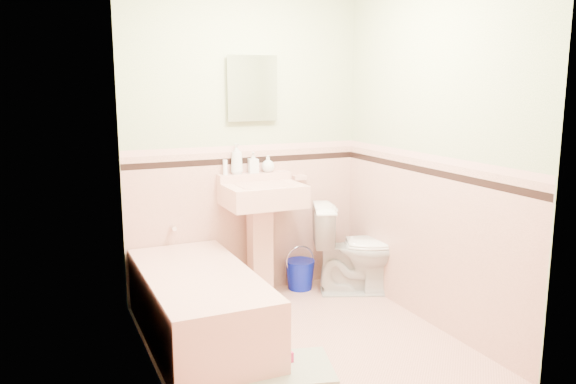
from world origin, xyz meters
name	(u,v)px	position (x,y,z in m)	size (l,w,h in m)	color
floor	(303,342)	(0.00, 0.00, 0.00)	(2.20, 2.20, 0.00)	#E1A793
wall_back	(245,144)	(0.00, 1.10, 1.25)	(2.50, 2.50, 0.00)	beige
wall_front	(405,188)	(0.00, -1.10, 1.25)	(2.50, 2.50, 0.00)	beige
wall_left	(147,170)	(-1.00, 0.00, 1.25)	(2.50, 2.50, 0.00)	beige
wall_right	(430,153)	(1.00, 0.00, 1.25)	(2.50, 2.50, 0.00)	beige
wainscot_back	(247,222)	(0.00, 1.09, 0.60)	(2.00, 2.00, 0.00)	#E3AC98
wainscot_front	(399,317)	(0.00, -1.09, 0.60)	(2.00, 2.00, 0.00)	#E3AC98
wainscot_left	(154,278)	(-0.99, 0.00, 0.60)	(2.20, 2.20, 0.00)	#E3AC98
wainscot_right	(425,241)	(0.99, 0.00, 0.60)	(2.20, 2.20, 0.00)	#E3AC98
accent_back	(246,160)	(0.00, 1.08, 1.12)	(2.00, 2.00, 0.00)	black
accent_front	(402,214)	(0.00, -1.08, 1.12)	(2.00, 2.00, 0.00)	black
accent_left	(151,192)	(-0.98, 0.00, 1.12)	(2.20, 2.20, 0.00)	black
accent_right	(427,171)	(0.98, 0.00, 1.12)	(2.20, 2.20, 0.00)	black
cap_back	(246,148)	(0.00, 1.08, 1.22)	(2.00, 2.00, 0.00)	#E1AA9D
cap_front	(403,194)	(0.00, -1.08, 1.22)	(2.00, 2.00, 0.00)	#E1AA9D
cap_left	(150,175)	(-0.98, 0.00, 1.22)	(2.20, 2.20, 0.00)	#E1AA9D
cap_right	(428,157)	(0.98, 0.00, 1.22)	(2.20, 2.20, 0.00)	#E1AA9D
bathtub	(199,308)	(-0.63, 0.33, 0.23)	(0.70, 1.50, 0.45)	#DCA794
tub_faucet	(173,227)	(-0.63, 1.05, 0.63)	(0.04, 0.04, 0.12)	silver
sink	(263,242)	(0.05, 0.86, 0.48)	(0.61, 0.50, 0.96)	#DCA794
sink_faucet	(256,182)	(0.05, 1.00, 0.95)	(0.02, 0.02, 0.10)	silver
medicine_cabinet	(252,88)	(0.05, 1.07, 1.70)	(0.39, 0.04, 0.49)	white
soap_dish	(299,178)	(0.47, 1.06, 0.95)	(0.11, 0.07, 0.04)	#DCA794
soap_bottle_left	(237,159)	(-0.10, 1.04, 1.14)	(0.09, 0.10, 0.25)	#B2B2B2
soap_bottle_mid	(253,162)	(0.04, 1.04, 1.11)	(0.08, 0.08, 0.17)	#B2B2B2
soap_bottle_right	(268,164)	(0.17, 1.04, 1.09)	(0.11, 0.11, 0.14)	#B2B2B2
tube	(225,167)	(-0.20, 1.04, 1.08)	(0.04, 0.04, 0.12)	white
toilet	(358,249)	(0.84, 0.68, 0.38)	(0.42, 0.74, 0.76)	white
bucket	(300,275)	(0.43, 0.95, 0.13)	(0.25, 0.25, 0.25)	#0814A7
bath_mat	(276,369)	(-0.33, -0.30, 0.01)	(0.69, 0.46, 0.03)	#959F84
shoe	(280,358)	(-0.29, -0.26, 0.06)	(0.16, 0.07, 0.06)	#BF1E59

